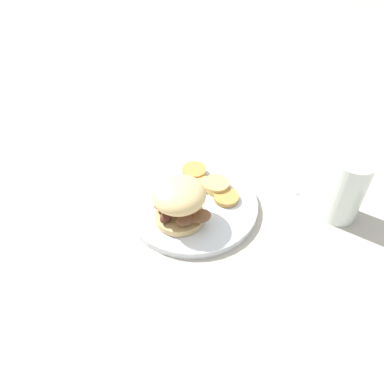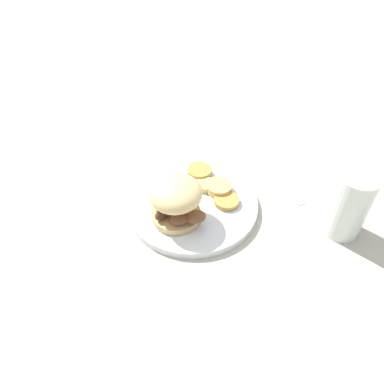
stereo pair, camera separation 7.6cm
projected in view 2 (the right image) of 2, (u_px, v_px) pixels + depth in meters
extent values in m
plane|color=#B2A899|center=(192.00, 207.00, 0.79)|extent=(4.00, 4.00, 0.00)
cylinder|color=white|center=(192.00, 204.00, 0.78)|extent=(0.27, 0.27, 0.02)
torus|color=white|center=(192.00, 202.00, 0.78)|extent=(0.27, 0.27, 0.01)
cylinder|color=tan|center=(176.00, 214.00, 0.74)|extent=(0.10, 0.10, 0.01)
ellipsoid|color=brown|center=(180.00, 218.00, 0.70)|extent=(0.04, 0.05, 0.02)
ellipsoid|color=brown|center=(160.00, 199.00, 0.74)|extent=(0.05, 0.04, 0.02)
ellipsoid|color=#4C281E|center=(167.00, 193.00, 0.75)|extent=(0.03, 0.03, 0.01)
ellipsoid|color=#4C281E|center=(162.00, 214.00, 0.72)|extent=(0.04, 0.03, 0.02)
ellipsoid|color=brown|center=(196.00, 217.00, 0.70)|extent=(0.05, 0.05, 0.02)
ellipsoid|color=#563323|center=(176.00, 205.00, 0.73)|extent=(0.04, 0.03, 0.02)
ellipsoid|color=#E5C17F|center=(175.00, 193.00, 0.70)|extent=(0.10, 0.10, 0.05)
cylinder|color=#DBB766|center=(219.00, 187.00, 0.79)|extent=(0.05, 0.05, 0.02)
cylinder|color=#DBB766|center=(205.00, 185.00, 0.80)|extent=(0.04, 0.04, 0.01)
cylinder|color=#BC8942|center=(227.00, 201.00, 0.77)|extent=(0.05, 0.05, 0.01)
cylinder|color=#BC8942|center=(198.00, 171.00, 0.83)|extent=(0.05, 0.05, 0.02)
cube|color=silver|center=(292.00, 189.00, 0.83)|extent=(0.10, 0.05, 0.00)
cube|color=silver|center=(279.00, 167.00, 0.88)|extent=(0.06, 0.04, 0.00)
cylinder|color=silver|center=(349.00, 205.00, 0.69)|extent=(0.07, 0.07, 0.14)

